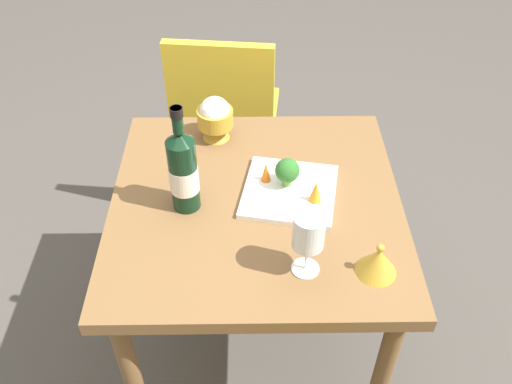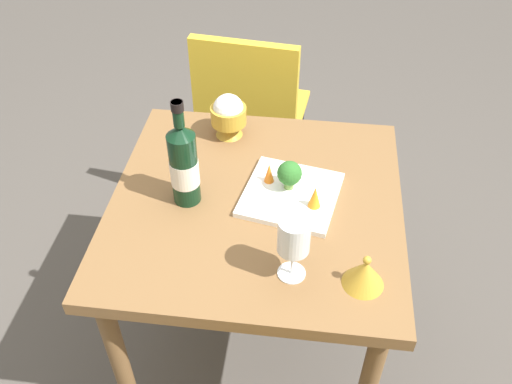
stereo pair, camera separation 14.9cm
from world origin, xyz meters
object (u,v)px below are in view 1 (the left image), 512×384
(chair_by_wall, at_px, (224,109))
(carrot_garnish_left, at_px, (266,172))
(wine_bottle, at_px, (183,170))
(rice_bowl_lid, at_px, (378,261))
(carrot_garnish_right, at_px, (316,191))
(rice_bowl, at_px, (215,117))
(wine_glass, at_px, (309,232))
(serving_plate, at_px, (290,191))
(broccoli_floret, at_px, (287,171))

(chair_by_wall, height_order, carrot_garnish_left, chair_by_wall)
(carrot_garnish_left, bearing_deg, wine_bottle, -159.06)
(rice_bowl_lid, distance_m, carrot_garnish_left, 0.41)
(chair_by_wall, xyz_separation_m, carrot_garnish_right, (0.28, -0.75, 0.24))
(rice_bowl, bearing_deg, carrot_garnish_left, -56.31)
(wine_glass, height_order, serving_plate, wine_glass)
(broccoli_floret, bearing_deg, wine_bottle, -167.18)
(chair_by_wall, xyz_separation_m, serving_plate, (0.21, -0.71, 0.20))
(wine_glass, distance_m, rice_bowl_lid, 0.19)
(wine_glass, xyz_separation_m, carrot_garnish_right, (0.04, 0.22, -0.08))
(rice_bowl, bearing_deg, wine_bottle, -102.33)
(rice_bowl_lid, bearing_deg, carrot_garnish_right, 118.38)
(wine_bottle, height_order, broccoli_floret, wine_bottle)
(chair_by_wall, relative_size, carrot_garnish_left, 13.99)
(wine_bottle, bearing_deg, carrot_garnish_left, 20.94)
(carrot_garnish_right, bearing_deg, wine_bottle, 179.60)
(wine_bottle, xyz_separation_m, rice_bowl, (0.07, 0.31, -0.05))
(carrot_garnish_right, bearing_deg, broccoli_floret, 138.33)
(wine_bottle, xyz_separation_m, carrot_garnish_left, (0.22, 0.08, -0.08))
(serving_plate, bearing_deg, wine_bottle, -171.37)
(rice_bowl_lid, relative_size, carrot_garnish_left, 1.65)
(chair_by_wall, height_order, rice_bowl_lid, chair_by_wall)
(rice_bowl_lid, bearing_deg, wine_glass, 177.08)
(wine_glass, bearing_deg, carrot_garnish_right, 79.27)
(serving_plate, bearing_deg, carrot_garnish_right, -34.70)
(rice_bowl_lid, distance_m, serving_plate, 0.34)
(chair_by_wall, xyz_separation_m, wine_glass, (0.23, -0.97, 0.32))
(carrot_garnish_left, bearing_deg, chair_by_wall, 102.30)
(rice_bowl_lid, xyz_separation_m, carrot_garnish_left, (-0.26, 0.32, 0.01))
(rice_bowl, distance_m, carrot_garnish_left, 0.27)
(serving_plate, height_order, broccoli_floret, broccoli_floret)
(chair_by_wall, bearing_deg, rice_bowl_lid, -61.50)
(rice_bowl_lid, bearing_deg, wine_bottle, 153.44)
(wine_glass, relative_size, rice_bowl_lid, 1.79)
(serving_plate, height_order, carrot_garnish_left, carrot_garnish_left)
(wine_glass, bearing_deg, carrot_garnish_left, 105.75)
(wine_bottle, relative_size, rice_bowl, 2.22)
(wine_glass, height_order, carrot_garnish_left, wine_glass)
(wine_bottle, distance_m, wine_glass, 0.38)
(rice_bowl, xyz_separation_m, carrot_garnish_right, (0.28, -0.31, -0.03))
(rice_bowl_lid, bearing_deg, serving_plate, 124.46)
(rice_bowl_lid, distance_m, broccoli_floret, 0.36)
(wine_glass, distance_m, carrot_garnish_right, 0.24)
(wine_glass, distance_m, serving_plate, 0.30)
(rice_bowl, distance_m, carrot_garnish_right, 0.42)
(wine_bottle, distance_m, rice_bowl, 0.32)
(carrot_garnish_left, relative_size, carrot_garnish_right, 0.94)
(chair_by_wall, relative_size, serving_plate, 2.90)
(wine_glass, xyz_separation_m, broccoli_floret, (-0.03, 0.29, -0.06))
(broccoli_floret, relative_size, carrot_garnish_left, 1.41)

